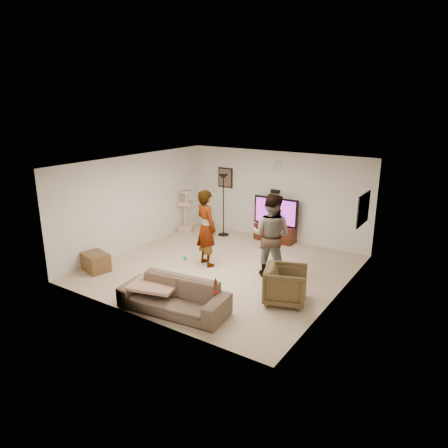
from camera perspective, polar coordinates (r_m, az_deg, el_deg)
The scene contains 24 objects.
floor at distance 9.85m, azimuth -0.25°, elevation -6.20°, with size 5.50×5.50×0.02m, color tan.
ceiling at distance 9.17m, azimuth -0.27°, elevation 8.47°, with size 5.50×5.50×0.02m, color silver.
wall_back at distance 11.75m, azimuth 7.21°, elevation 3.92°, with size 5.50×0.04×2.50m, color silver.
wall_front at distance 7.41m, azimuth -12.14°, elevation -3.98°, with size 5.50×0.04×2.50m, color silver.
wall_left at distance 11.14m, azimuth -12.13°, elevation 2.97°, with size 0.04×5.50×2.50m, color silver.
wall_right at distance 8.30m, azimuth 15.77°, elevation -2.00°, with size 0.04×5.50×2.50m, color silver.
wall_clock at distance 11.57m, azimuth 7.29°, elevation 8.00°, with size 0.26×0.26×0.04m, color white.
wall_speaker at distance 11.67m, azimuth 7.10°, elevation 4.48°, with size 0.25×0.10×0.10m, color black.
picture_back at distance 12.49m, azimuth 0.19°, elevation 6.44°, with size 0.42×0.03×0.52m, color brown.
picture_right at distance 9.72m, azimuth 18.72°, elevation 1.98°, with size 0.03×0.78×0.62m, color #E4904B.
tv_stand at distance 11.75m, azimuth 7.08°, elevation -1.20°, with size 1.14×0.45×0.48m, color black.
console_box at distance 11.45m, azimuth 6.40°, elevation -2.73°, with size 0.40×0.30×0.07m, color #B1B1B7.
tv at distance 11.57m, azimuth 7.19°, elevation 1.76°, with size 1.31×0.08×0.78m, color black.
tv_screen at distance 11.53m, azimuth 7.09°, elevation 1.71°, with size 1.21×0.01×0.68m, color #D31D6A.
floor_lamp at distance 11.97m, azimuth -0.08°, elevation 2.56°, with size 0.32×0.32×1.80m, color black.
cat_tree at distance 12.44m, azimuth -5.35°, elevation 1.84°, with size 0.41×0.41×1.30m, color #C1A88C.
person_left at distance 9.78m, azimuth -2.47°, elevation -0.56°, with size 0.67×0.44×1.85m, color #9E9BA5.
person_right at distance 9.21m, azimuth 6.52°, elevation -1.56°, with size 0.92×0.72×1.90m, color teal.
sofa at distance 7.90m, azimuth -6.99°, elevation -9.88°, with size 2.09×0.82×0.61m, color brown.
throw_blanket at distance 8.14m, azimuth -9.60°, elevation -8.31°, with size 0.90×0.70×0.06m, color tan.
beer_bottle at distance 7.18m, azimuth -1.16°, elevation -8.77°, with size 0.06×0.06×0.25m, color #49210A.
armchair at distance 8.22m, azimuth 8.52°, elevation -8.35°, with size 0.79×0.81×0.74m, color #4F4026.
side_table at distance 10.10m, azimuth -17.34°, elevation -5.04°, with size 0.64×0.48×0.42m, color brown.
toy_ball at distance 10.39m, azimuth -5.42°, elevation -4.70°, with size 0.09×0.09×0.09m, color #0BA398.
Camera 1 is at (5.03, -7.55, 3.82)m, focal length 33.01 mm.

